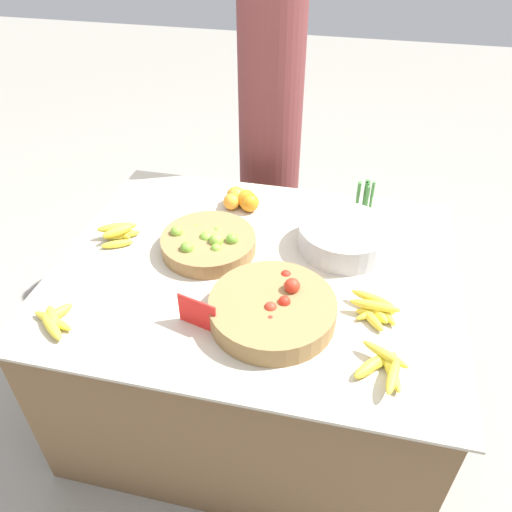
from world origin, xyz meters
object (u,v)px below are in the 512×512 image
(tomato_basket, at_px, (273,309))
(price_sign, at_px, (197,313))
(lime_bowl, at_px, (208,243))
(metal_bowl, at_px, (344,237))
(vendor_person, at_px, (270,140))

(tomato_basket, bearing_deg, price_sign, -158.90)
(lime_bowl, bearing_deg, metal_bowl, 14.40)
(lime_bowl, bearing_deg, vendor_person, 85.54)
(price_sign, relative_size, vendor_person, 0.08)
(metal_bowl, height_order, price_sign, price_sign)
(tomato_basket, height_order, vendor_person, vendor_person)
(lime_bowl, relative_size, metal_bowl, 1.04)
(lime_bowl, relative_size, price_sign, 2.67)
(tomato_basket, relative_size, vendor_person, 0.23)
(vendor_person, bearing_deg, lime_bowl, -94.46)
(lime_bowl, distance_m, metal_bowl, 0.51)
(metal_bowl, distance_m, price_sign, 0.65)
(lime_bowl, distance_m, tomato_basket, 0.43)
(lime_bowl, height_order, tomato_basket, tomato_basket)
(tomato_basket, distance_m, price_sign, 0.24)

